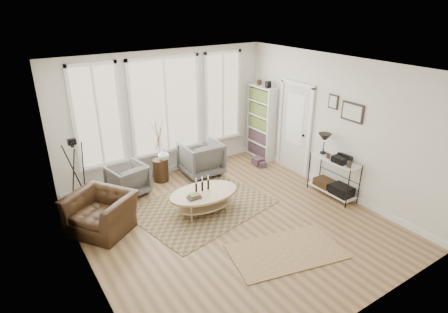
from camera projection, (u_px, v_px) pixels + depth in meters
room at (233, 152)px, 6.57m from camera, size 5.50×5.54×2.90m
bay_window at (166, 108)px, 8.56m from camera, size 4.14×0.12×2.24m
door at (295, 126)px, 8.85m from camera, size 0.09×1.06×2.22m
bookcase at (262, 122)px, 9.67m from camera, size 0.31×0.85×2.06m
low_shelf at (334, 174)px, 7.88m from camera, size 0.38×1.08×1.30m
wall_art at (347, 109)px, 7.46m from camera, size 0.04×0.88×0.44m
rug_main at (202, 206)px, 7.63m from camera, size 2.95×2.44×0.01m
rug_runner at (286, 251)px, 6.28m from camera, size 2.05×1.44×0.01m
coffee_table at (204, 196)px, 7.32m from camera, size 1.43×0.94×0.64m
armchair_left at (128, 180)px, 7.99m from camera, size 0.87×0.88×0.69m
armchair_right at (201, 158)px, 8.89m from camera, size 0.91×0.94×0.82m
side_table at (159, 152)px, 8.45m from camera, size 0.35×0.35×1.49m
vase at (163, 154)px, 8.45m from camera, size 0.28×0.28×0.27m
accent_chair at (101, 213)px, 6.76m from camera, size 1.44×1.40×0.71m
tripod_camera at (78, 178)px, 7.26m from camera, size 0.53×0.53×1.51m
book_stack_near at (258, 161)px, 9.51m from camera, size 0.26×0.32×0.19m
book_stack_far at (262, 164)px, 9.40m from camera, size 0.21×0.24×0.14m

